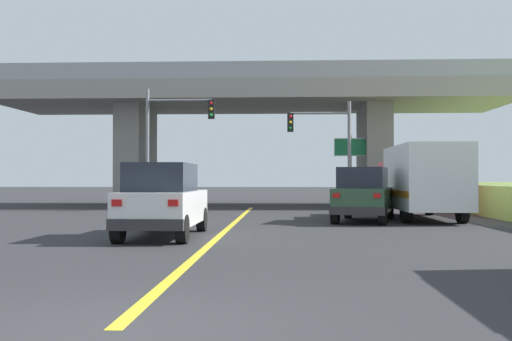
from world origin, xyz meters
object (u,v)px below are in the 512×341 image
Objects in this scene: suv_crossing at (364,195)px; traffic_signal_farside at (169,132)px; suv_lead at (163,200)px; box_truck at (421,180)px; highway_sign at (350,154)px; traffic_signal_nearside at (328,140)px.

suv_crossing is 12.27m from traffic_signal_farside.
suv_lead is 0.64× the size of box_truck.
suv_crossing is 1.17× the size of highway_sign.
suv_crossing is 2.86m from box_truck.
box_truck is 13.26m from traffic_signal_farside.
highway_sign is at bearing 64.54° from traffic_signal_nearside.
traffic_signal_nearside is at bearing 108.30° from suv_crossing.
suv_lead is at bearing -120.86° from suv_crossing.
traffic_signal_nearside reaches higher than suv_lead.
traffic_signal_nearside is (-3.12, 7.40, 2.06)m from box_truck.
box_truck is at bearing -81.14° from highway_sign.
highway_sign is (1.48, 3.11, -0.58)m from traffic_signal_nearside.
box_truck is (2.43, 1.41, 0.53)m from suv_crossing.
box_truck is 1.33× the size of traffic_signal_nearside.
suv_crossing is 0.64× the size of box_truck.
box_truck is at bearing 43.98° from suv_crossing.
traffic_signal_farside is (-8.12, -0.81, 0.40)m from traffic_signal_nearside.
suv_lead is 0.85× the size of traffic_signal_nearside.
box_truck is at bearing -30.36° from traffic_signal_farside.
traffic_signal_farside is at bearing 149.64° from box_truck.
suv_crossing is at bearing 45.36° from suv_lead.
traffic_signal_nearside reaches higher than box_truck.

